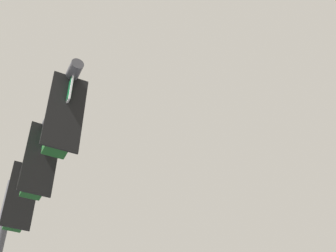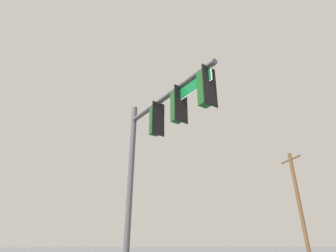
{
  "view_description": "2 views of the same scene",
  "coord_description": "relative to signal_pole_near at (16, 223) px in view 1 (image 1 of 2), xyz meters",
  "views": [
    {
      "loc": [
        0.93,
        -8.64,
        1.31
      ],
      "look_at": [
        -4.94,
        -5.95,
        6.3
      ],
      "focal_mm": 50.0,
      "sensor_mm": 36.0,
      "label": 1
    },
    {
      "loc": [
        0.4,
        -12.33,
        1.29
      ],
      "look_at": [
        -5.93,
        -8.16,
        4.74
      ],
      "focal_mm": 28.0,
      "sensor_mm": 36.0,
      "label": 2
    }
  ],
  "objects": [
    {
      "name": "signal_pole_near",
      "position": [
        0.0,
        0.0,
        0.0
      ],
      "size": [
        4.94,
        0.63,
        6.73
      ],
      "color": "#47474C",
      "rests_on": "ground_plane"
    }
  ]
}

